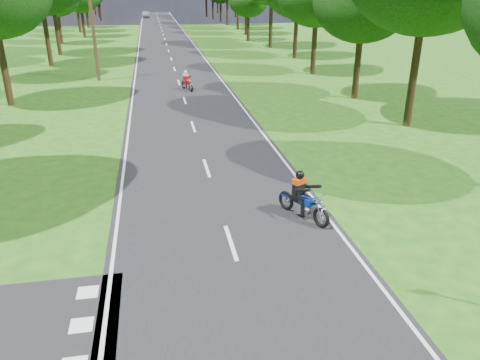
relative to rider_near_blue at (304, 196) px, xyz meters
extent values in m
plane|color=#1D5313|center=(-2.50, -3.11, -0.80)|extent=(160.00, 160.00, 0.00)
cube|color=black|center=(-2.50, 46.89, -0.79)|extent=(7.00, 140.00, 0.02)
cube|color=silver|center=(-2.50, -1.11, -0.77)|extent=(0.12, 2.00, 0.01)
cube|color=silver|center=(-2.50, 4.89, -0.77)|extent=(0.12, 2.00, 0.01)
cube|color=silver|center=(-2.50, 10.89, -0.77)|extent=(0.12, 2.00, 0.01)
cube|color=silver|center=(-2.50, 16.89, -0.77)|extent=(0.12, 2.00, 0.01)
cube|color=silver|center=(-2.50, 22.89, -0.77)|extent=(0.12, 2.00, 0.01)
cube|color=silver|center=(-2.50, 28.89, -0.77)|extent=(0.12, 2.00, 0.01)
cube|color=silver|center=(-2.50, 34.89, -0.77)|extent=(0.12, 2.00, 0.01)
cube|color=silver|center=(-2.50, 40.89, -0.77)|extent=(0.12, 2.00, 0.01)
cube|color=silver|center=(-2.50, 46.89, -0.77)|extent=(0.12, 2.00, 0.01)
cube|color=silver|center=(-2.50, 52.89, -0.77)|extent=(0.12, 2.00, 0.01)
cube|color=silver|center=(-2.50, 58.89, -0.77)|extent=(0.12, 2.00, 0.01)
cube|color=silver|center=(-2.50, 64.89, -0.77)|extent=(0.12, 2.00, 0.01)
cube|color=silver|center=(-2.50, 70.89, -0.77)|extent=(0.12, 2.00, 0.01)
cube|color=silver|center=(-2.50, 76.89, -0.77)|extent=(0.12, 2.00, 0.01)
cube|color=silver|center=(-2.50, 82.89, -0.77)|extent=(0.12, 2.00, 0.01)
cube|color=silver|center=(-2.50, 88.89, -0.77)|extent=(0.12, 2.00, 0.01)
cube|color=silver|center=(-2.50, 94.89, -0.77)|extent=(0.12, 2.00, 0.01)
cube|color=silver|center=(-2.50, 100.89, -0.77)|extent=(0.12, 2.00, 0.01)
cube|color=silver|center=(-2.50, 106.89, -0.77)|extent=(0.12, 2.00, 0.01)
cube|color=silver|center=(-2.50, 112.89, -0.77)|extent=(0.12, 2.00, 0.01)
cube|color=silver|center=(-5.80, 46.89, -0.77)|extent=(0.10, 140.00, 0.01)
cube|color=silver|center=(0.80, 46.89, -0.77)|extent=(0.10, 140.00, 0.01)
cube|color=silver|center=(-6.30, -4.01, -0.77)|extent=(0.50, 0.50, 0.01)
cube|color=silver|center=(-6.30, -2.81, -0.77)|extent=(0.50, 0.50, 0.01)
cylinder|color=black|center=(-13.08, 17.65, 1.16)|extent=(0.40, 0.40, 3.91)
cylinder|color=black|center=(-15.44, 26.07, 1.10)|extent=(0.40, 0.40, 3.79)
cylinder|color=black|center=(-13.33, 32.49, 1.36)|extent=(0.40, 0.40, 4.32)
cylinder|color=black|center=(-13.76, 39.98, 1.40)|extent=(0.40, 0.40, 4.40)
cylinder|color=black|center=(-15.11, 49.67, 0.80)|extent=(0.40, 0.40, 3.20)
cylinder|color=black|center=(-13.25, 57.04, 0.81)|extent=(0.40, 0.40, 3.22)
cylinder|color=black|center=(-14.79, 64.80, 1.01)|extent=(0.40, 0.40, 3.61)
cylinder|color=black|center=(-14.44, 72.63, 0.54)|extent=(0.40, 0.40, 2.67)
cylinder|color=black|center=(-14.68, 81.79, 0.75)|extent=(0.40, 0.40, 3.09)
cylinder|color=black|center=(-13.73, 88.30, 1.44)|extent=(0.40, 0.40, 4.48)
cylinder|color=black|center=(-14.78, 97.28, 1.25)|extent=(0.40, 0.40, 4.09)
cylinder|color=black|center=(8.56, 9.09, 1.48)|extent=(0.40, 0.40, 4.56)
cylinder|color=black|center=(8.42, 15.58, 0.95)|extent=(0.40, 0.40, 3.49)
cylinder|color=black|center=(8.56, 24.47, 1.05)|extent=(0.40, 0.40, 3.69)
cylinder|color=black|center=(9.67, 33.30, 1.07)|extent=(0.40, 0.40, 3.74)
cylinder|color=black|center=(9.22, 41.61, 1.52)|extent=(0.40, 0.40, 4.64)
cylinder|color=black|center=(8.05, 48.81, 0.66)|extent=(0.40, 0.40, 2.91)
cylinder|color=black|center=(9.27, 56.28, 1.14)|extent=(0.40, 0.40, 3.88)
cylinder|color=black|center=(9.60, 64.76, 1.29)|extent=(0.40, 0.40, 4.18)
cylinder|color=black|center=(9.30, 73.72, 1.52)|extent=(0.40, 0.40, 4.63)
cylinder|color=black|center=(9.19, 81.00, 0.88)|extent=(0.40, 0.40, 3.36)
cylinder|color=black|center=(8.64, 88.23, 1.25)|extent=(0.40, 0.40, 4.09)
cylinder|color=black|center=(8.18, 95.99, 1.44)|extent=(0.40, 0.40, 4.48)
cylinder|color=black|center=(-16.50, 106.89, 1.12)|extent=(0.40, 0.40, 3.84)
cylinder|color=black|center=(12.50, 108.89, 1.28)|extent=(0.40, 0.40, 4.16)
cylinder|color=black|center=(-18.50, 91.89, 0.96)|extent=(0.40, 0.40, 3.52)
cylinder|color=black|center=(14.50, 94.89, 1.44)|extent=(0.40, 0.40, 4.48)
cylinder|color=#382616|center=(-8.50, 24.89, 3.20)|extent=(0.26, 0.26, 8.00)
imported|color=silver|center=(-5.10, 96.18, -0.07)|extent=(1.73, 4.16, 1.41)
camera|label=1|loc=(-4.37, -12.69, 6.13)|focal=35.00mm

